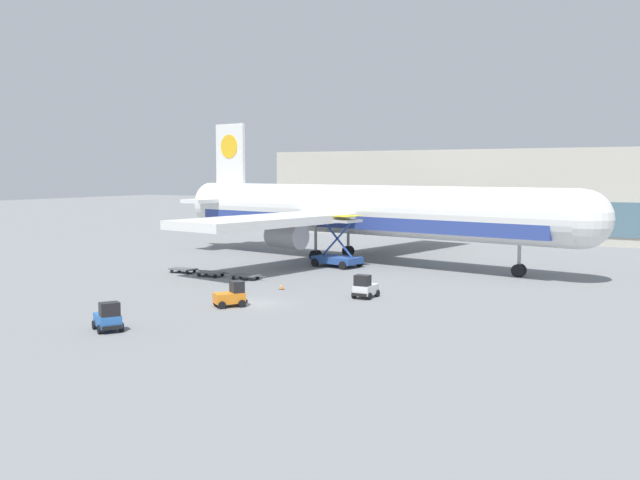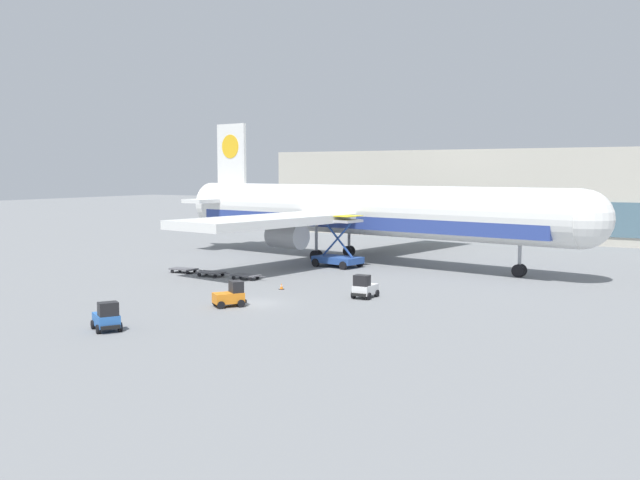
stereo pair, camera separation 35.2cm
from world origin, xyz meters
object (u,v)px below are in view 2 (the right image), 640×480
at_px(airplane_main, 355,212).
at_px(baggage_tug_foreground, 107,318).
at_px(baggage_tug_mid, 364,288).
at_px(baggage_dolly_third, 246,276).
at_px(traffic_cone_near, 282,286).
at_px(baggage_dolly_second, 211,273).
at_px(baggage_dolly_lead, 184,269).
at_px(scissor_lift_loader, 338,247).
at_px(baggage_tug_far, 231,295).

relative_size(airplane_main, baggage_tug_foreground, 20.50).
xyz_separation_m(baggage_tug_mid, baggage_dolly_third, (-14.72, 3.38, -0.49)).
distance_m(baggage_tug_foreground, traffic_cone_near, 19.86).
relative_size(airplane_main, baggage_dolly_second, 15.43).
xyz_separation_m(baggage_dolly_second, baggage_dolly_third, (4.27, 0.08, 0.00)).
distance_m(baggage_dolly_third, traffic_cone_near, 7.09).
bearing_deg(baggage_dolly_lead, scissor_lift_loader, 43.13).
distance_m(scissor_lift_loader, baggage_tug_far, 25.17).
height_order(airplane_main, baggage_tug_mid, airplane_main).
distance_m(airplane_main, traffic_cone_near, 22.76).
bearing_deg(baggage_tug_foreground, scissor_lift_loader, 124.19).
xyz_separation_m(baggage_tug_far, baggage_dolly_third, (-7.32, 12.03, -0.49)).
bearing_deg(traffic_cone_near, baggage_dolly_second, 163.51).
relative_size(baggage_tug_mid, baggage_dolly_lead, 0.66).
distance_m(airplane_main, baggage_dolly_lead, 21.78).
height_order(baggage_tug_mid, baggage_tug_far, same).
xyz_separation_m(baggage_tug_far, baggage_dolly_lead, (-15.63, 12.46, -0.49)).
distance_m(airplane_main, scissor_lift_loader, 6.85).
distance_m(baggage_dolly_second, traffic_cone_near, 11.04).
distance_m(baggage_tug_mid, traffic_cone_near, 8.43).
distance_m(baggage_tug_foreground, baggage_tug_far, 11.18).
bearing_deg(scissor_lift_loader, baggage_dolly_third, -95.10).
xyz_separation_m(baggage_tug_foreground, traffic_cone_near, (0.87, 19.84, -0.61)).
bearing_deg(baggage_dolly_second, baggage_tug_far, -49.53).
distance_m(baggage_tug_far, baggage_dolly_second, 16.65).
height_order(airplane_main, baggage_tug_far, airplane_main).
height_order(baggage_dolly_second, traffic_cone_near, traffic_cone_near).
distance_m(airplane_main, baggage_dolly_third, 19.47).
bearing_deg(traffic_cone_near, baggage_dolly_third, 153.02).
distance_m(baggage_tug_foreground, baggage_dolly_second, 24.94).
xyz_separation_m(scissor_lift_loader, baggage_tug_mid, (11.43, -16.17, -1.29)).
bearing_deg(baggage_tug_far, airplane_main, 44.40).
relative_size(scissor_lift_loader, baggage_tug_mid, 2.32).
xyz_separation_m(airplane_main, traffic_cone_near, (3.78, -21.74, -5.57)).
bearing_deg(baggage_tug_foreground, baggage_dolly_third, 134.05).
bearing_deg(baggage_tug_foreground, airplane_main, 124.76).
relative_size(airplane_main, baggage_tug_mid, 23.22).
height_order(baggage_tug_far, traffic_cone_near, baggage_tug_far).
relative_size(baggage_tug_foreground, traffic_cone_near, 5.15).
relative_size(baggage_tug_foreground, baggage_tug_mid, 1.13).
bearing_deg(baggage_tug_far, traffic_cone_near, 42.00).
distance_m(baggage_tug_far, traffic_cone_near, 8.89).
bearing_deg(baggage_tug_mid, scissor_lift_loader, -145.92).
bearing_deg(airplane_main, baggage_dolly_lead, -111.60).
bearing_deg(baggage_dolly_lead, baggage_dolly_second, -10.93).
bearing_deg(traffic_cone_near, baggage_tug_far, -83.50).
distance_m(baggage_dolly_lead, traffic_cone_near, 15.08).
bearing_deg(baggage_tug_far, baggage_dolly_third, 66.83).
relative_size(baggage_tug_far, baggage_dolly_third, 0.75).
bearing_deg(baggage_dolly_third, scissor_lift_loader, 71.90).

